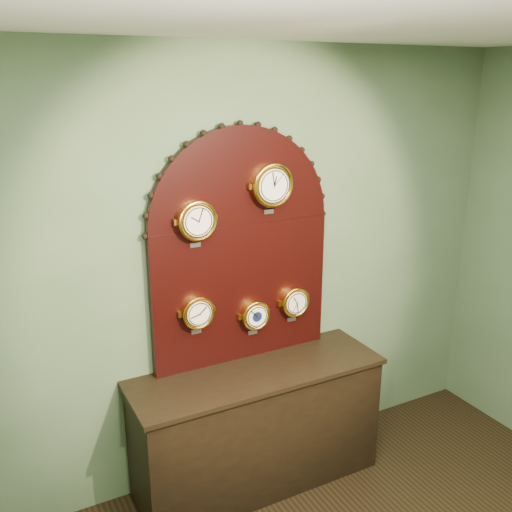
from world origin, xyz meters
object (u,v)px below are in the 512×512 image
display_board (241,240)px  tide_clock (294,302)px  arabic_clock (272,185)px  hygrometer (198,312)px  shop_counter (257,429)px  barometer (255,315)px  roman_clock (197,220)px

display_board → tide_clock: size_ratio=5.99×
arabic_clock → hygrometer: (-0.51, 0.00, -0.74)m
shop_counter → hygrometer: (-0.33, 0.15, 0.83)m
shop_counter → hygrometer: hygrometer is taller
shop_counter → tide_clock: bearing=23.3°
barometer → shop_counter: bearing=-111.9°
shop_counter → roman_clock: (-0.32, 0.15, 1.40)m
shop_counter → barometer: (0.06, 0.15, 0.74)m
hygrometer → tide_clock: size_ratio=1.02×
arabic_clock → hygrometer: bearing=179.8°
shop_counter → display_board: 1.25m
roman_clock → hygrometer: size_ratio=1.12×
roman_clock → tide_clock: roman_clock is taller
hygrometer → barometer: 0.40m
barometer → tide_clock: size_ratio=0.97×
shop_counter → barometer: bearing=68.1°
display_board → hygrometer: 0.52m
shop_counter → arabic_clock: bearing=40.6°
hygrometer → barometer: bearing=0.0°
hygrometer → barometer: hygrometer is taller
roman_clock → hygrometer: 0.57m
display_board → roman_clock: display_board is taller
roman_clock → barometer: roman_clock is taller
roman_clock → barometer: (0.38, 0.00, -0.67)m
hygrometer → tide_clock: bearing=0.0°
arabic_clock → tide_clock: arabic_clock is taller
arabic_clock → roman_clock: bearing=179.9°
arabic_clock → tide_clock: 0.82m
barometer → arabic_clock: bearing=-0.9°
hygrometer → shop_counter: bearing=-25.0°
display_board → shop_counter: bearing=-90.0°
shop_counter → barometer: 0.75m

